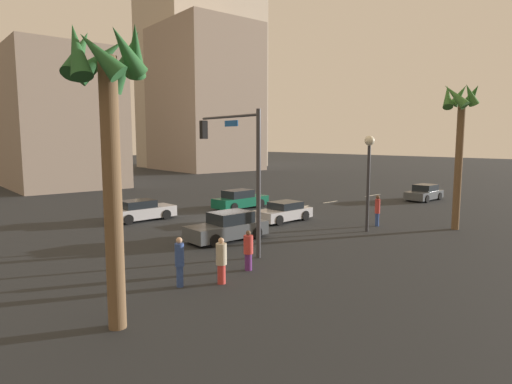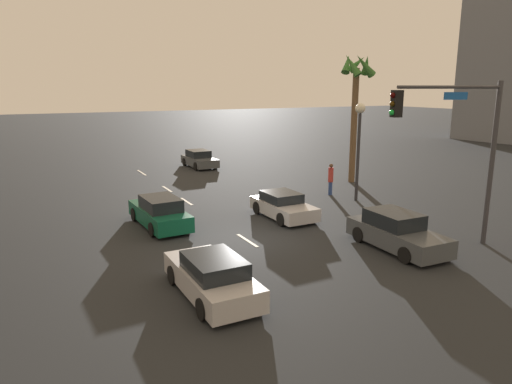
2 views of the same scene
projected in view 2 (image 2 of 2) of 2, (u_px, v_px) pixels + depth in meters
The scene contains 14 objects.
ground_plane at pixel (246, 240), 19.81m from camera, with size 220.00×220.00×0.00m, color #232628.
lane_stripe_0 at pixel (142, 173), 35.38m from camera, with size 2.50×0.14×0.01m, color silver.
lane_stripe_1 at pixel (167, 189), 29.72m from camera, with size 1.91×0.14×0.01m, color silver.
lane_stripe_2 at pixel (187, 201), 26.46m from camera, with size 1.87×0.14×0.01m, color silver.
lane_stripe_3 at pixel (247, 240), 19.73m from camera, with size 1.90×0.14×0.01m, color silver.
car_0 at pixel (212, 277), 14.38m from camera, with size 4.37×1.85×1.35m.
car_1 at pixel (396, 232), 18.64m from camera, with size 4.49×1.98×1.48m.
car_2 at pixel (199, 159), 37.78m from camera, with size 4.13×1.94×1.36m.
car_3 at pixel (160, 213), 21.63m from camera, with size 4.63×1.93×1.43m.
car_4 at pixel (283, 206), 23.14m from camera, with size 3.95×1.89×1.25m.
traffic_signal at pixel (462, 137), 17.83m from camera, with size 0.82×5.16×6.62m.
streetlamp at pixel (359, 132), 25.89m from camera, with size 0.56×0.56×5.51m.
pedestrian_3 at pixel (331, 178), 27.91m from camera, with size 0.40×0.40×1.90m.
palm_tree_1 at pixel (356, 89), 30.51m from camera, with size 2.31×2.34×8.56m.
Camera 2 is at (16.93, -8.35, 6.36)m, focal length 32.62 mm.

